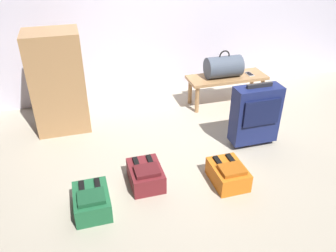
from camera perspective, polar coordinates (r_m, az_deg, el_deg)
name	(u,v)px	position (r m, az deg, el deg)	size (l,w,h in m)	color
ground_plane	(209,152)	(3.51, 6.95, -4.32)	(6.60, 6.60, 0.00)	#B2A893
bench	(227,80)	(4.38, 9.85, 7.57)	(1.00, 0.36, 0.38)	#A87A4C
duffel_bag_slate	(224,67)	(4.28, 9.33, 9.82)	(0.44, 0.26, 0.34)	#475160
cell_phone	(249,74)	(4.47, 13.54, 8.52)	(0.07, 0.14, 0.01)	silver
suitcase_upright_navy	(256,114)	(3.54, 14.52, 1.92)	(0.48, 0.22, 0.69)	navy
backpack_green	(92,201)	(2.84, -12.69, -12.24)	(0.28, 0.38, 0.21)	#1E6038
backpack_orange	(228,174)	(3.09, 10.06, -7.92)	(0.28, 0.38, 0.21)	orange
backpack_maroon	(146,175)	(3.03, -3.77, -8.22)	(0.28, 0.38, 0.21)	maroon
side_cabinet	(58,82)	(3.85, -18.03, 7.01)	(0.56, 0.44, 1.10)	#A87A4C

